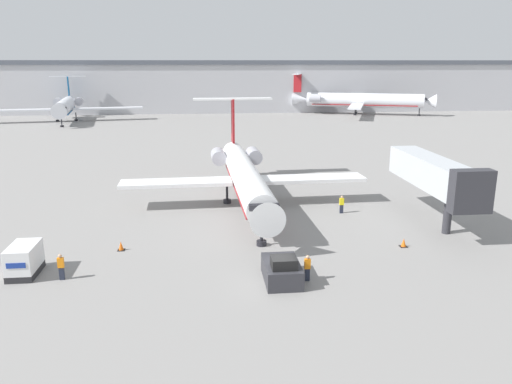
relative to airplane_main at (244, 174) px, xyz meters
name	(u,v)px	position (x,y,z in m)	size (l,w,h in m)	color
ground_plane	(275,284)	(0.44, -19.13, -3.14)	(600.00, 600.00, 0.00)	gray
terminal_building	(217,86)	(0.44, 100.87, 4.17)	(180.00, 16.80, 14.56)	#B2B2B7
airplane_main	(244,174)	(0.00, 0.00, 0.00)	(24.83, 28.94, 9.85)	white
pushback_tug	(282,270)	(0.92, -18.64, -2.39)	(2.33, 3.93, 1.98)	#2D2D33
luggage_cart	(24,260)	(-16.37, -15.83, -2.08)	(1.75, 3.06, 2.13)	#232326
worker_near_tug	(307,267)	(2.61, -18.82, -2.19)	(0.40, 0.25, 1.80)	#232838
worker_by_wing	(342,204)	(9.01, -4.08, -2.24)	(0.40, 0.24, 1.73)	#232838
worker_on_apron	(61,266)	(-13.67, -16.94, -2.19)	(0.40, 0.25, 1.81)	#232838
traffic_cone_left	(121,246)	(-10.58, -11.87, -2.80)	(0.53, 0.53, 0.72)	black
traffic_cone_right	(404,243)	(11.45, -13.44, -2.83)	(0.58, 0.58, 0.66)	black
airplane_parked_far_left	(65,106)	(-37.21, 77.45, 0.59)	(36.64, 29.19, 10.52)	silver
airplane_parked_far_right	(361,100)	(39.30, 86.30, 0.76)	(38.06, 35.25, 10.92)	silver
jet_bridge	(435,174)	(16.31, -7.73, 1.32)	(3.20, 14.29, 6.19)	#2D2D33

